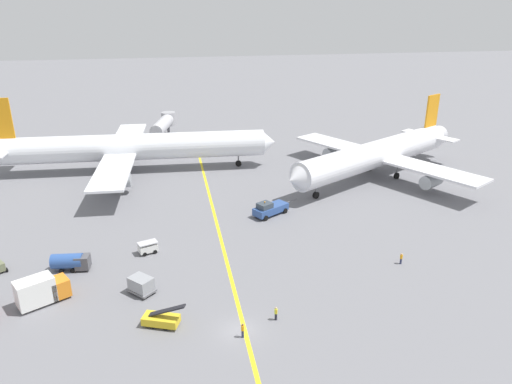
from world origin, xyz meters
name	(u,v)px	position (x,y,z in m)	size (l,w,h in m)	color
ground_plane	(239,331)	(0.00, 0.00, 0.00)	(600.00, 600.00, 0.00)	slate
taxiway_stripe	(232,282)	(0.81, 10.00, 0.00)	(0.50, 120.00, 0.01)	yellow
airliner_at_gate_left	(133,147)	(-12.91, 57.99, 5.17)	(60.51, 48.24, 16.24)	white
airliner_being_pushed	(377,155)	(35.87, 43.59, 4.95)	(44.78, 41.05, 14.89)	silver
pushback_tug	(270,209)	(10.33, 29.42, 1.20)	(8.88, 5.95, 2.84)	#2D4C8C
gse_catering_truck_tall	(42,290)	(-21.96, 9.83, 1.76)	(6.27, 4.93, 3.50)	orange
gse_fuel_bowser_stubby	(71,261)	(-19.76, 17.14, 1.33)	(5.10, 2.50, 2.40)	#2D5199
gse_baggage_cart_trailing	(148,248)	(-9.78, 19.96, 0.86)	(3.09, 2.37, 1.71)	silver
gse_container_dolly_flat	(141,285)	(-10.50, 9.67, 1.17)	(3.79, 3.84, 2.15)	slate
gse_belt_loader_portside	(161,319)	(-8.20, 2.61, 0.83)	(5.02, 3.18, 3.02)	gold
ground_crew_marshaller_foreground	(276,313)	(4.46, 1.10, 0.88)	(0.36, 0.50, 1.68)	black
ground_crew_wing_walker_right	(401,258)	(24.29, 9.87, 0.85)	(0.39, 0.44, 1.63)	#2D3351
ground_crew_ramp_agent_by_cones	(243,330)	(0.26, -1.16, 0.92)	(0.36, 0.49, 1.75)	#2D3351
jet_bridge	(164,123)	(-5.78, 82.99, 4.31)	(7.02, 16.65, 6.09)	#B7B7BC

